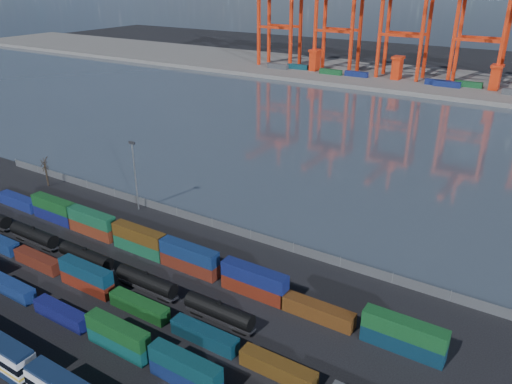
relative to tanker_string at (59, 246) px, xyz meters
The scene contains 13 objects.
ground 28.68m from the tanker_string, ahead, with size 700.00×700.00×0.00m, color black.
harbor_water 106.00m from the tanker_string, 74.42° to the left, with size 700.00×700.00×0.00m, color #313C48.
far_quay 209.04m from the tanker_string, 82.17° to the left, with size 700.00×70.00×2.00m, color #514F4C.
container_row_south 19.12m from the tanker_string, 42.92° to the right, with size 138.41×2.24×4.78m.
container_row_mid 37.70m from the tanker_string, ahead, with size 140.45×2.30×4.90m.
container_row_north 27.28m from the tanker_string, 19.39° to the left, with size 141.75×2.49×5.30m.
tanker_string is the anchor object (origin of this frame).
waterfront_fence 37.96m from the tanker_string, 41.39° to the left, with size 160.12×0.12×2.20m.
bare_tree 37.60m from the tanker_string, 146.53° to the left, with size 2.05×2.14×8.07m.
yard_light_mast 24.28m from the tanker_string, 93.79° to the left, with size 1.60×0.40×16.60m.
gantry_cranes 204.60m from the tanker_string, 84.03° to the left, with size 198.20×44.54×60.32m.
quay_containers 193.35m from the tanker_string, 84.81° to the left, with size 172.58×10.99×2.60m.
straddle_carriers 198.88m from the tanker_string, 82.49° to the left, with size 140.00×7.00×11.10m.
Camera 1 is at (49.42, -48.21, 50.94)m, focal length 35.00 mm.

